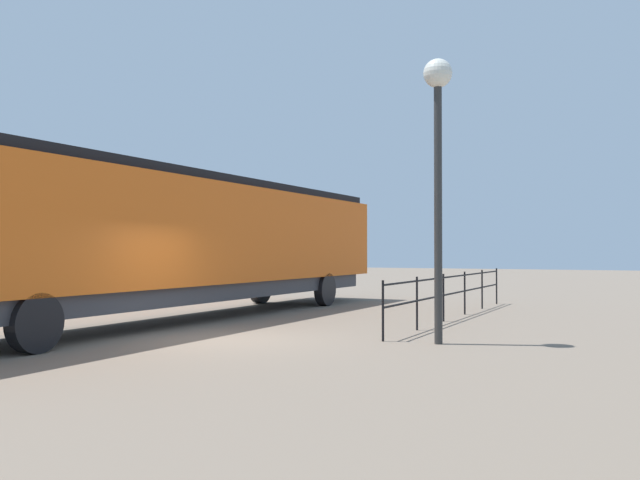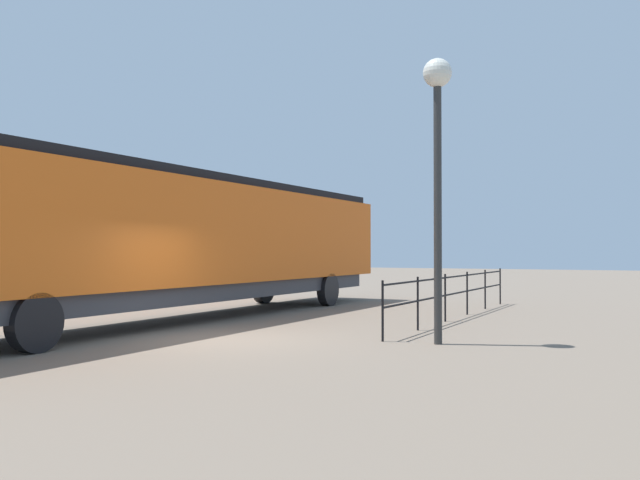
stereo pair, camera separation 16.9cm
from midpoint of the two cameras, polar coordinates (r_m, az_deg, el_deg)
ground_plane at (r=14.48m, az=-8.61°, el=-8.26°), size 120.00×120.00×0.00m
locomotive at (r=19.08m, az=-10.48°, el=0.13°), size 2.86×18.76×3.88m
lamp_post at (r=13.98m, az=9.48°, el=9.07°), size 0.58×0.58×5.70m
platform_fence at (r=19.30m, az=10.94°, el=-3.99°), size 0.05×11.10×1.25m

